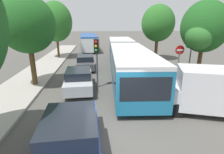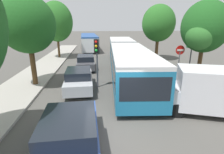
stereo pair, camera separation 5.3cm
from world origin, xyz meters
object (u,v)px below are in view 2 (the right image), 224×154
at_px(no_entry_sign, 179,58).
at_px(tree_left_mid, 28,25).
at_px(tree_left_far, 56,22).
at_px(articulated_bus, 126,56).
at_px(direction_sign_post, 192,47).
at_px(queued_car_graphite, 86,62).
at_px(city_bus_rear, 89,41).
at_px(queued_car_silver, 79,79).
at_px(tree_right_near, 204,28).
at_px(tree_right_mid, 158,24).
at_px(queued_car_blue, 70,136).
at_px(white_van, 216,90).
at_px(traffic_light, 97,53).

distance_m(no_entry_sign, tree_left_mid, 11.14).
height_order(tree_left_mid, tree_left_far, tree_left_far).
height_order(articulated_bus, tree_left_far, tree_left_far).
bearing_deg(direction_sign_post, tree_left_far, -44.70).
xyz_separation_m(queued_car_graphite, no_entry_sign, (7.40, -4.54, 1.18)).
height_order(city_bus_rear, queued_car_silver, city_bus_rear).
bearing_deg(tree_right_near, no_entry_sign, 143.99).
bearing_deg(articulated_bus, city_bus_rear, -162.21).
relative_size(tree_left_mid, tree_right_mid, 0.95).
height_order(queued_car_blue, queued_car_silver, queued_car_blue).
relative_size(articulated_bus, city_bus_rear, 1.51).
bearing_deg(direction_sign_post, white_van, 67.87).
relative_size(queued_car_silver, direction_sign_post, 1.18).
height_order(queued_car_silver, tree_left_mid, tree_left_mid).
bearing_deg(tree_right_near, traffic_light, 179.89).
bearing_deg(tree_right_mid, tree_left_far, 169.94).
bearing_deg(tree_left_far, queued_car_blue, -77.99).
bearing_deg(white_van, tree_left_mid, -8.41).
relative_size(articulated_bus, queued_car_graphite, 4.38).
xyz_separation_m(queued_car_blue, traffic_light, (1.00, 6.75, 1.72)).
bearing_deg(articulated_bus, tree_right_mid, 143.01).
bearing_deg(traffic_light, direction_sign_post, 116.46).
distance_m(articulated_bus, direction_sign_post, 5.57).
distance_m(traffic_light, no_entry_sign, 6.39).
distance_m(queued_car_graphite, tree_left_mid, 6.78).
distance_m(city_bus_rear, queued_car_silver, 19.90).
xyz_separation_m(articulated_bus, queued_car_silver, (-3.93, -4.22, -0.78)).
bearing_deg(tree_right_near, city_bus_rear, 113.92).
distance_m(white_van, no_entry_sign, 5.21).
bearing_deg(tree_right_near, direction_sign_post, 85.54).
bearing_deg(tree_right_near, queued_car_silver, -177.89).
distance_m(direction_sign_post, tree_right_near, 2.10).
height_order(articulated_bus, white_van, articulated_bus).
distance_m(city_bus_rear, white_van, 24.92).
height_order(articulated_bus, no_entry_sign, no_entry_sign).
height_order(queued_car_blue, tree_right_near, tree_right_near).
distance_m(city_bus_rear, tree_right_near, 21.57).
height_order(no_entry_sign, tree_left_far, tree_left_far).
bearing_deg(tree_left_mid, queued_car_silver, -18.65).
bearing_deg(direction_sign_post, traffic_light, 5.40).
relative_size(queued_car_graphite, direction_sign_post, 1.13).
bearing_deg(tree_left_far, articulated_bus, -45.71).
xyz_separation_m(no_entry_sign, tree_right_mid, (1.17, 8.65, 2.42)).
bearing_deg(no_entry_sign, tree_left_far, -134.02).
bearing_deg(queued_car_blue, articulated_bus, -21.55).
xyz_separation_m(articulated_bus, traffic_light, (-2.67, -3.88, 0.99)).
bearing_deg(queued_car_blue, tree_right_near, -53.94).
height_order(queued_car_graphite, traffic_light, traffic_light).
xyz_separation_m(queued_car_blue, tree_left_mid, (-3.56, 7.53, 3.53)).
relative_size(white_van, tree_right_mid, 0.81).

